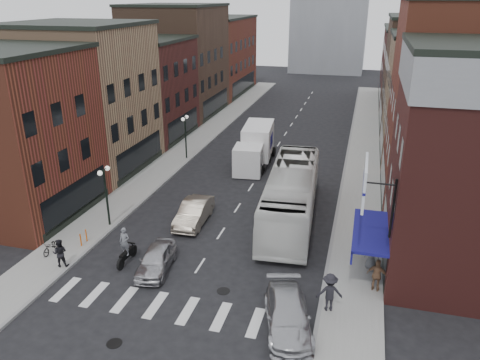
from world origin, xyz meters
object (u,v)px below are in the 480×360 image
Objects in this scene: box_truck at (255,147)px; sedan_left_near at (156,259)px; streetlamp_near at (105,186)px; bike_rack at (84,238)px; ped_right_b at (377,275)px; billboard_sign at (366,184)px; sedan_left_far at (194,212)px; ped_right_a at (330,292)px; curb_car at (288,315)px; motorcycle_rider at (125,247)px; parked_bicycle at (51,246)px; transit_bus at (291,195)px; ped_left_solo at (60,253)px; ped_right_c at (372,255)px; streetlamp_far at (185,129)px.

box_truck is 2.05× the size of sedan_left_near.
streetlamp_near is 3.59m from bike_rack.
streetlamp_near is 17.38m from ped_right_b.
billboard_sign is 13.24m from sedan_left_far.
curb_car is at bearing 30.40° from ped_right_a.
parked_bicycle is (-4.71, -0.31, -0.50)m from motorcycle_rider.
transit_bus is 8.55× the size of parked_bicycle.
ped_right_b is at bearing 5.11° from motorcycle_rider.
ped_right_a is (9.59, -7.29, 0.37)m from sedan_left_far.
sedan_left_far is 2.57× the size of ped_right_b.
streetlamp_near is 0.51× the size of box_truck.
parked_bicycle is 1.88m from ped_left_solo.
ped_left_solo is 0.92× the size of ped_right_b.
ped_left_solo is at bearing -13.98° from ped_right_a.
motorcycle_rider is 4.74m from parked_bicycle.
box_truck is 20.29m from ped_right_b.
bike_rack is 0.45× the size of ped_right_b.
billboard_sign is at bearing -67.89° from box_truck.
transit_bus is at bearing 83.32° from curb_car.
motorcycle_rider reaches higher than sedan_left_near.
transit_bus is 2.82× the size of sedan_left_far.
ped_right_c is at bearing -62.14° from box_truck.
sedan_left_far is 2.35× the size of ped_right_a.
ped_left_solo reaches higher than curb_car.
sedan_left_far is 11.91m from ped_right_c.
transit_bus is (11.36, -9.73, -1.11)m from streetlamp_far.
ped_right_b is at bearing 105.39° from ped_right_c.
ped_right_c is (11.52, 3.03, 0.31)m from sedan_left_near.
streetlamp_far is at bearing -33.79° from ped_right_c.
box_truck is 21.27m from ped_right_a.
streetlamp_far is at bearing 102.38° from motorcycle_rider.
bike_rack is at bearing 158.74° from sedan_left_near.
ped_right_c reaches higher than curb_car.
sedan_left_far is (-1.29, -12.28, -0.94)m from box_truck.
streetlamp_near is 16.87m from ped_right_c.
box_truck is 20.60m from ped_left_solo.
motorcycle_rider reaches higher than sedan_left_far.
motorcycle_rider is at bearing -138.92° from transit_bus.
ped_left_solo is at bearing 21.26° from ped_right_b.
curb_car is (13.29, -4.26, 0.16)m from bike_rack.
ped_left_solo is (-13.09, 1.71, 0.26)m from curb_car.
sedan_left_near is 2.41× the size of ped_left_solo.
transit_bus reaches higher than box_truck.
box_truck reaches higher than ped_right_c.
streetlamp_far is 1.84× the size of motorcycle_rider.
ped_left_solo is at bearing -174.23° from sedan_left_near.
sedan_left_far is at bearing -144.84° from ped_left_solo.
streetlamp_near reaches higher than ped_left_solo.
curb_car is at bearing -13.81° from parked_bicycle.
sedan_left_far is at bearing -51.07° from ped_right_a.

